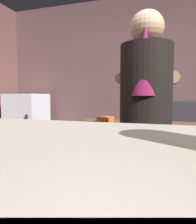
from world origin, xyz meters
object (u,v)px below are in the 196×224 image
(mini_fridge, at_px, (27,129))
(mixing_bowl, at_px, (105,119))
(bartender, at_px, (145,120))
(chefs_knife, at_px, (184,126))
(bottle_olive_oil, at_px, (160,96))
(bottle_vinegar, at_px, (151,95))

(mini_fridge, xyz_separation_m, mixing_bowl, (1.64, -1.04, 0.33))
(bartender, relative_size, chefs_knife, 7.05)
(bottle_olive_oil, bearing_deg, mini_fridge, -177.65)
(bartender, height_order, mixing_bowl, bartender)
(mixing_bowl, bearing_deg, bartender, -51.55)
(bottle_olive_oil, bearing_deg, mixing_bowl, -113.68)
(bartender, distance_m, mixing_bowl, 0.67)
(bartender, xyz_separation_m, bottle_vinegar, (-0.06, 1.74, 0.17))
(mixing_bowl, relative_size, chefs_knife, 0.73)
(chefs_knife, bearing_deg, bottle_vinegar, 121.11)
(bartender, bearing_deg, mini_fridge, 54.31)
(mixing_bowl, distance_m, chefs_knife, 0.71)
(mini_fridge, bearing_deg, bartender, -37.19)
(mini_fridge, height_order, bartender, bartender)
(mini_fridge, distance_m, bartender, 2.61)
(mixing_bowl, bearing_deg, chefs_knife, -9.74)
(mini_fridge, bearing_deg, chefs_knife, -26.33)
(bartender, xyz_separation_m, chefs_knife, (0.28, 0.41, -0.08))
(mixing_bowl, distance_m, bottle_vinegar, 1.29)
(mini_fridge, distance_m, bottle_olive_oil, 2.21)
(bartender, bearing_deg, mixing_bowl, 39.96)
(chefs_knife, relative_size, bottle_olive_oil, 1.20)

